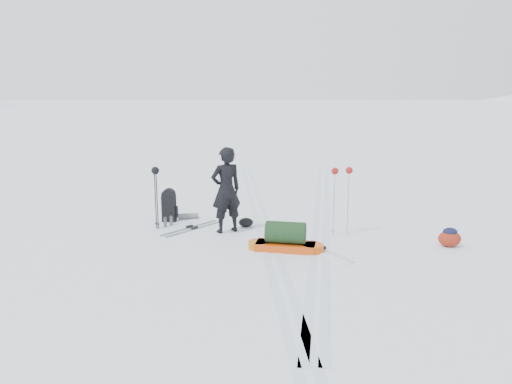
{
  "coord_description": "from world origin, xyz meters",
  "views": [
    {
      "loc": [
        -0.23,
        -10.07,
        3.17
      ],
      "look_at": [
        -0.23,
        0.27,
        0.95
      ],
      "focal_mm": 35.0,
      "sensor_mm": 36.0,
      "label": 1
    }
  ],
  "objects_px": {
    "expedition_rucksack": "(171,206)",
    "ski_poles_black": "(156,178)",
    "skier": "(226,190)",
    "pulk_sled": "(286,239)"
  },
  "relations": [
    {
      "from": "expedition_rucksack",
      "to": "ski_poles_black",
      "type": "relative_size",
      "value": 0.59
    },
    {
      "from": "expedition_rucksack",
      "to": "ski_poles_black",
      "type": "xyz_separation_m",
      "value": [
        -0.22,
        -0.63,
        0.79
      ]
    },
    {
      "from": "ski_poles_black",
      "to": "skier",
      "type": "bearing_deg",
      "value": -10.69
    },
    {
      "from": "pulk_sled",
      "to": "ski_poles_black",
      "type": "xyz_separation_m",
      "value": [
        -2.81,
        1.51,
        0.94
      ]
    },
    {
      "from": "expedition_rucksack",
      "to": "ski_poles_black",
      "type": "bearing_deg",
      "value": -104.61
    },
    {
      "from": "pulk_sled",
      "to": "expedition_rucksack",
      "type": "distance_m",
      "value": 3.36
    },
    {
      "from": "pulk_sled",
      "to": "ski_poles_black",
      "type": "bearing_deg",
      "value": 162.6
    },
    {
      "from": "skier",
      "to": "pulk_sled",
      "type": "distance_m",
      "value": 1.89
    },
    {
      "from": "ski_poles_black",
      "to": "pulk_sled",
      "type": "bearing_deg",
      "value": -29.13
    },
    {
      "from": "pulk_sled",
      "to": "ski_poles_black",
      "type": "distance_m",
      "value": 3.32
    }
  ]
}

